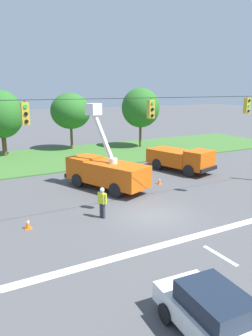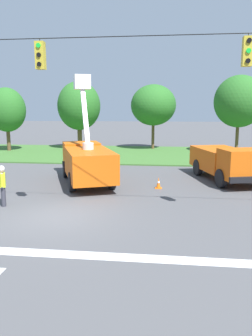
# 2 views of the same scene
# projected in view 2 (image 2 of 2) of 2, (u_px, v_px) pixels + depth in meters

# --- Properties ---
(ground_plane) EXTENTS (200.00, 200.00, 0.00)m
(ground_plane) POSITION_uv_depth(u_px,v_px,m) (55.00, 217.00, 12.76)
(ground_plane) COLOR #4C4C4F
(grass_verge) EXTENTS (56.00, 12.00, 0.10)m
(grass_verge) POSITION_uv_depth(u_px,v_px,m) (119.00, 154.00, 30.34)
(grass_verge) COLOR #3D6B2D
(grass_verge) RESTS_ON ground
(signal_gantry) EXTENTS (26.20, 0.33, 7.20)m
(signal_gantry) POSITION_uv_depth(u_px,v_px,m) (50.00, 101.00, 11.97)
(signal_gantry) COLOR slate
(signal_gantry) RESTS_ON ground
(tree_west) EXTENTS (3.64, 3.50, 6.18)m
(tree_west) POSITION_uv_depth(u_px,v_px,m) (7.00, 110.00, 31.67)
(tree_west) COLOR brown
(tree_west) RESTS_ON ground
(tree_centre) EXTENTS (4.37, 4.72, 6.93)m
(tree_centre) POSITION_uv_depth(u_px,v_px,m) (79.00, 106.00, 33.63)
(tree_centre) COLOR brown
(tree_centre) RESTS_ON ground
(tree_east) EXTENTS (4.56, 4.95, 6.58)m
(tree_east) POSITION_uv_depth(u_px,v_px,m) (153.00, 105.00, 33.11)
(tree_east) COLOR brown
(tree_east) RESTS_ON ground
(tree_far_east) EXTENTS (4.47, 4.69, 7.15)m
(tree_far_east) POSITION_uv_depth(u_px,v_px,m) (239.00, 101.00, 29.52)
(tree_far_east) COLOR brown
(tree_far_east) RESTS_ON ground
(utility_truck_bucket_lift) EXTENTS (4.50, 6.85, 6.05)m
(utility_truck_bucket_lift) POSITION_uv_depth(u_px,v_px,m) (86.00, 159.00, 18.37)
(utility_truck_bucket_lift) COLOR #D6560F
(utility_truck_bucket_lift) RESTS_ON ground
(utility_truck_support_near) EXTENTS (3.86, 6.35, 2.06)m
(utility_truck_support_near) POSITION_uv_depth(u_px,v_px,m) (227.00, 161.00, 19.03)
(utility_truck_support_near) COLOR #D6560F
(utility_truck_support_near) RESTS_ON ground
(road_worker) EXTENTS (0.38, 0.61, 1.77)m
(road_worker) POSITION_uv_depth(u_px,v_px,m) (3.00, 183.00, 13.99)
(road_worker) COLOR #383842
(road_worker) RESTS_ON ground
(traffic_cone_foreground_right) EXTENTS (0.36, 0.36, 0.59)m
(traffic_cone_foreground_right) POSITION_uv_depth(u_px,v_px,m) (158.00, 183.00, 17.25)
(traffic_cone_foreground_right) COLOR orange
(traffic_cone_foreground_right) RESTS_ON ground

